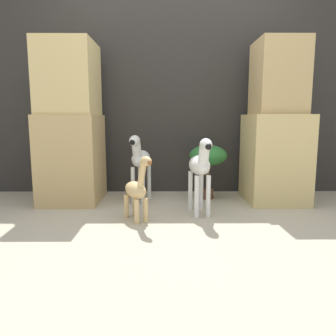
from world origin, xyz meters
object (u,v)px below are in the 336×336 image
at_px(zebra_right, 200,166).
at_px(giraffe_figurine, 137,189).
at_px(zebra_left, 140,159).
at_px(potted_palm_front, 208,157).

height_order(zebra_right, giraffe_figurine, zebra_right).
relative_size(zebra_right, zebra_left, 1.00).
height_order(zebra_left, potted_palm_front, zebra_left).
xyz_separation_m(zebra_right, potted_palm_front, (0.14, 0.58, 0.01)).
bearing_deg(zebra_left, potted_palm_front, 8.64).
height_order(zebra_right, zebra_left, same).
distance_m(zebra_right, giraffe_figurine, 0.59).
distance_m(zebra_right, zebra_left, 0.74).
bearing_deg(potted_palm_front, giraffe_figurine, -132.00).
bearing_deg(zebra_left, giraffe_figurine, -87.80).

